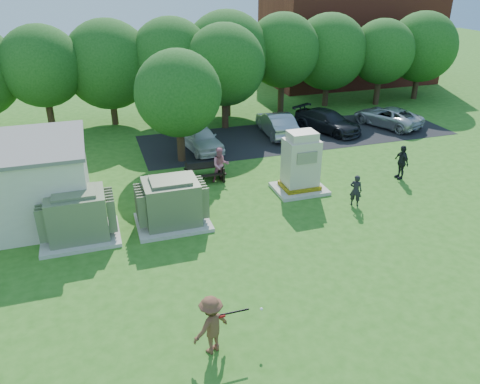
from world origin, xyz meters
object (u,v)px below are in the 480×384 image
object	(u,v)px
transformer_left	(78,216)
car_silver_a	(277,124)
person_walking_right	(401,162)
car_dark	(327,121)
person_by_generator	(356,190)
generator_cabinet	(301,165)
batter	(211,325)
person_at_picnic	(221,165)
picnic_table	(205,171)
transformer_right	(172,203)
car_white	(200,137)
car_silver_b	(387,117)

from	to	relation	value
transformer_left	car_silver_a	xyz separation A→B (m)	(12.21, 9.55, -0.23)
person_walking_right	car_dark	xyz separation A→B (m)	(0.02, 8.00, -0.19)
person_by_generator	person_walking_right	world-z (taller)	person_walking_right
generator_cabinet	person_walking_right	bearing A→B (deg)	-2.30
batter	person_at_picnic	xyz separation A→B (m)	(3.38, 11.05, -0.01)
person_at_picnic	car_silver_a	xyz separation A→B (m)	(5.41, 5.99, -0.15)
car_silver_a	batter	bearing A→B (deg)	66.63
batter	car_silver_a	bearing A→B (deg)	-143.05
generator_cabinet	picnic_table	size ratio (longest dim) A/B	1.57
generator_cabinet	batter	distance (m)	11.14
generator_cabinet	person_at_picnic	bearing A→B (deg)	146.87
car_silver_a	car_dark	xyz separation A→B (m)	(3.42, -0.39, -0.05)
car_dark	transformer_right	bearing A→B (deg)	-167.44
transformer_left	person_walking_right	bearing A→B (deg)	4.27
batter	car_dark	world-z (taller)	batter
person_by_generator	person_walking_right	distance (m)	4.26
person_at_picnic	batter	bearing A→B (deg)	-102.23
person_by_generator	car_white	xyz separation A→B (m)	(-4.95, 9.27, -0.02)
picnic_table	batter	xyz separation A→B (m)	(-2.68, -11.51, 0.40)
batter	person_at_picnic	distance (m)	11.56
transformer_left	person_by_generator	size ratio (longest dim) A/B	2.03
transformer_right	person_at_picnic	bearing A→B (deg)	48.96
transformer_right	car_silver_a	bearing A→B (deg)	48.30
car_white	car_silver_b	distance (m)	13.17
car_white	car_silver_b	bearing A→B (deg)	-6.92
picnic_table	car_white	bearing A→B (deg)	79.71
car_silver_a	car_dark	bearing A→B (deg)	177.45
car_white	transformer_right	bearing A→B (deg)	-119.91
person_at_picnic	car_dark	world-z (taller)	person_at_picnic
transformer_left	transformer_right	size ratio (longest dim) A/B	1.00
batter	picnic_table	bearing A→B (deg)	-128.85
person_at_picnic	person_walking_right	xyz separation A→B (m)	(8.82, -2.39, -0.02)
generator_cabinet	car_silver_b	xyz separation A→B (m)	(9.94, 7.59, -0.64)
person_at_picnic	car_silver_a	distance (m)	8.08
person_at_picnic	person_walking_right	world-z (taller)	person_at_picnic
transformer_right	car_dark	distance (m)	15.05
person_walking_right	car_silver_b	bearing A→B (deg)	151.15
transformer_right	batter	distance (m)	7.50
batter	car_white	size ratio (longest dim) A/B	0.43
generator_cabinet	car_white	distance (m)	7.79
batter	person_walking_right	bearing A→B (deg)	-170.40
generator_cabinet	car_dark	bearing A→B (deg)	54.67
generator_cabinet	person_walking_right	world-z (taller)	generator_cabinet
person_walking_right	car_silver_b	world-z (taller)	person_walking_right
transformer_right	batter	world-z (taller)	transformer_right
person_by_generator	person_at_picnic	world-z (taller)	person_at_picnic
car_silver_a	person_at_picnic	bearing A→B (deg)	51.84
picnic_table	transformer_left	bearing A→B (deg)	-146.58
generator_cabinet	person_at_picnic	world-z (taller)	generator_cabinet
person_at_picnic	car_silver_b	xyz separation A→B (m)	(13.26, 5.42, -0.24)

